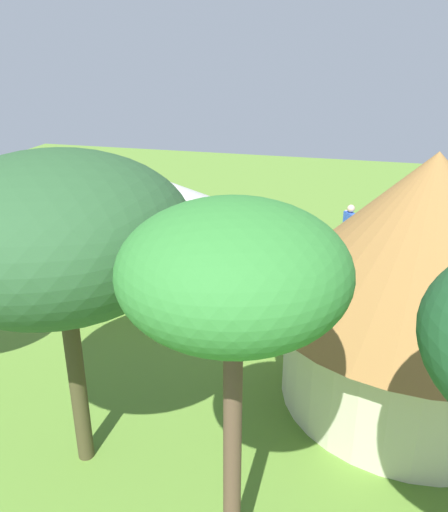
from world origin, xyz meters
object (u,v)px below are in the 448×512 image
shade_umbrella (163,195)px  acacia_tree_behind_hut (234,275)px  standing_watcher (349,226)px  guest_beside_umbrella (99,277)px  striped_lounge_chair (256,263)px  thatched_hut (421,273)px  patio_dining_table (166,270)px  zebra_by_umbrella (192,229)px  zebra_nearest_camera (345,261)px  acacia_tree_far_lawn (58,234)px  patio_chair_west_end (130,265)px  patio_chair_near_lawn (206,286)px

shade_umbrella → acacia_tree_behind_hut: (-3.70, 7.42, 1.46)m
standing_watcher → acacia_tree_behind_hut: (1.00, 11.31, 3.18)m
guest_beside_umbrella → striped_lounge_chair: (-3.34, -3.47, -0.70)m
thatched_hut → shade_umbrella: bearing=-26.6°
patio_dining_table → zebra_by_umbrella: size_ratio=0.99×
zebra_nearest_camera → acacia_tree_far_lawn: bearing=112.6°
shade_umbrella → zebra_by_umbrella: size_ratio=2.12×
patio_chair_west_end → zebra_by_umbrella: (-1.15, -2.22, 0.42)m
thatched_hut → patio_chair_west_end: 8.39m
patio_chair_near_lawn → patio_dining_table: bearing=90.0°
striped_lounge_chair → zebra_nearest_camera: (-2.61, 0.90, 0.74)m
acacia_tree_behind_hut → standing_watcher: bearing=-95.1°
patio_dining_table → acacia_tree_behind_hut: size_ratio=0.34×
zebra_nearest_camera → acacia_tree_far_lawn: 8.78m
patio_chair_west_end → striped_lounge_chair: bearing=133.8°
guest_beside_umbrella → standing_watcher: 7.97m
standing_watcher → acacia_tree_behind_hut: size_ratio=0.35×
thatched_hut → zebra_nearest_camera: (1.39, -4.20, -1.62)m
acacia_tree_far_lawn → patio_dining_table: bearing=-82.0°
standing_watcher → zebra_by_umbrella: bearing=71.0°
patio_chair_near_lawn → thatched_hut: bearing=-101.7°
shade_umbrella → standing_watcher: (-4.70, -3.88, -1.72)m
patio_chair_near_lawn → guest_beside_umbrella: bearing=129.7°
zebra_nearest_camera → striped_lounge_chair: bearing=31.2°
striped_lounge_chair → acacia_tree_behind_hut: bearing=-3.9°
zebra_nearest_camera → zebra_by_umbrella: size_ratio=1.13×
standing_watcher → zebra_by_umbrella: standing_watcher is taller
zebra_nearest_camera → zebra_by_umbrella: bearing=33.2°
patio_chair_west_end → striped_lounge_chair: size_ratio=0.97×
guest_beside_umbrella → striped_lounge_chair: size_ratio=1.71×
patio_chair_west_end → standing_watcher: (-5.96, -3.48, 0.53)m
patio_chair_west_end → striped_lounge_chair: patio_chair_west_end is taller
patio_chair_west_end → guest_beside_umbrella: bearing=18.5°
striped_lounge_chair → acacia_tree_behind_hut: 10.39m
patio_chair_near_lawn → zebra_by_umbrella: zebra_by_umbrella is taller
patio_dining_table → thatched_hut: bearing=153.4°
shade_umbrella → patio_dining_table: (0.00, -0.00, -2.11)m
guest_beside_umbrella → standing_watcher: bearing=-121.7°
thatched_hut → patio_dining_table: thatched_hut is taller
shade_umbrella → acacia_tree_behind_hut: bearing=116.5°
guest_beside_umbrella → shade_umbrella: bearing=-114.4°
thatched_hut → patio_chair_near_lawn: size_ratio=6.36×
patio_chair_near_lawn → zebra_by_umbrella: 3.34m
standing_watcher → zebra_by_umbrella: 4.97m
shade_umbrella → patio_chair_near_lawn: size_ratio=4.05×
patio_chair_near_lawn → standing_watcher: size_ratio=0.52×
patio_dining_table → acacia_tree_behind_hut: bearing=116.5°
patio_chair_near_lawn → patio_chair_west_end: 2.65m
patio_dining_table → guest_beside_umbrella: size_ratio=1.08×
patio_dining_table → zebra_by_umbrella: 2.64m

